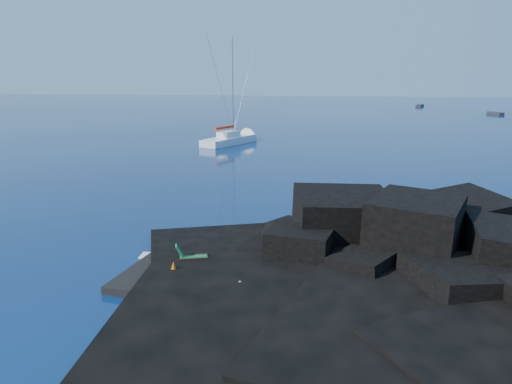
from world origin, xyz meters
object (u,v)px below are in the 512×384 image
at_px(distant_boat_a, 420,107).
at_px(sunbather, 229,283).
at_px(marker_cone, 174,268).
at_px(deck_chair, 193,253).
at_px(sailboat, 231,144).
at_px(distant_boat_b, 495,115).

bearing_deg(distant_boat_a, sunbather, -82.37).
height_order(sunbather, marker_cone, marker_cone).
distance_m(sunbather, marker_cone, 2.91).
height_order(deck_chair, distant_boat_a, deck_chair).
xyz_separation_m(sailboat, distant_boat_b, (49.49, 60.04, 0.00)).
bearing_deg(deck_chair, sailboat, 81.34).
height_order(sailboat, sunbather, sailboat).
bearing_deg(marker_cone, deck_chair, 73.65).
xyz_separation_m(sailboat, deck_chair, (8.34, -43.89, 0.86)).
xyz_separation_m(deck_chair, distant_boat_b, (41.15, 103.94, -0.86)).
distance_m(sailboat, deck_chair, 44.69).
distance_m(deck_chair, distant_boat_b, 111.79).
relative_size(sailboat, marker_cone, 22.27).
relative_size(sunbather, distant_boat_a, 0.39).
relative_size(deck_chair, marker_cone, 2.37).
bearing_deg(distant_boat_b, marker_cone, -135.97).
height_order(sailboat, marker_cone, sailboat).
bearing_deg(sailboat, sunbather, -55.29).
bearing_deg(distant_boat_a, marker_cone, -83.59).
bearing_deg(sunbather, distant_boat_a, 77.81).
distance_m(marker_cone, distant_boat_b, 113.40).
xyz_separation_m(deck_chair, distant_boat_a, (27.75, 131.04, -0.86)).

